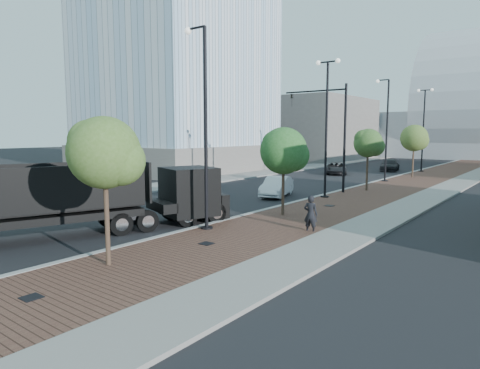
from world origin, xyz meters
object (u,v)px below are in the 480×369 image
Objects in this scene: dump_truck at (124,201)px; pedestrian at (311,214)px; white_sedan at (277,187)px; dark_car_mid at (337,168)px.

dump_truck is 7.63× the size of pedestrian.
white_sedan is 2.45× the size of pedestrian.
dump_truck is 3.12× the size of white_sedan.
white_sedan is (-0.02, 13.08, -0.64)m from dump_truck.
dark_car_mid is (-3.54, 17.45, -0.07)m from white_sedan.
pedestrian reaches higher than white_sedan.
pedestrian is at bearing -92.19° from dark_car_mid.
dark_car_mid is at bearing 83.31° from white_sedan.
pedestrian reaches higher than dark_car_mid.
dark_car_mid is (-3.57, 30.53, -0.71)m from dump_truck.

